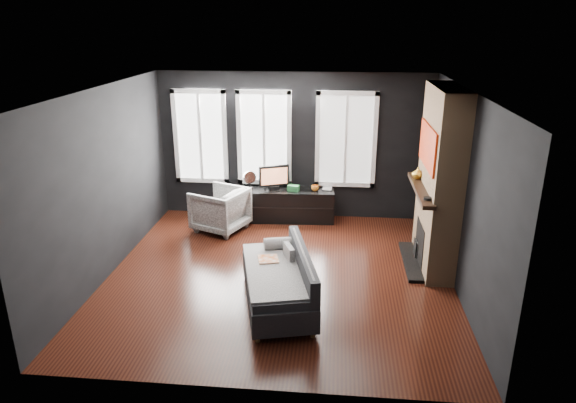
# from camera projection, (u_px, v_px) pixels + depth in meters

# --- Properties ---
(floor) EXTENTS (5.00, 5.00, 0.00)m
(floor) POSITION_uv_depth(u_px,v_px,m) (279.00, 275.00, 7.59)
(floor) COLOR black
(floor) RESTS_ON ground
(ceiling) EXTENTS (5.00, 5.00, 0.00)m
(ceiling) POSITION_uv_depth(u_px,v_px,m) (278.00, 90.00, 6.68)
(ceiling) COLOR white
(ceiling) RESTS_ON ground
(wall_back) EXTENTS (5.00, 0.02, 2.70)m
(wall_back) POSITION_uv_depth(u_px,v_px,m) (294.00, 146.00, 9.48)
(wall_back) COLOR black
(wall_back) RESTS_ON ground
(wall_left) EXTENTS (0.02, 5.00, 2.70)m
(wall_left) POSITION_uv_depth(u_px,v_px,m) (106.00, 183.00, 7.36)
(wall_left) COLOR black
(wall_left) RESTS_ON ground
(wall_right) EXTENTS (0.02, 5.00, 2.70)m
(wall_right) POSITION_uv_depth(u_px,v_px,m) (463.00, 194.00, 6.91)
(wall_right) COLOR black
(wall_right) RESTS_ON ground
(windows) EXTENTS (4.00, 0.16, 1.76)m
(windows) POSITION_uv_depth(u_px,v_px,m) (269.00, 90.00, 9.14)
(windows) COLOR white
(windows) RESTS_ON wall_back
(fireplace) EXTENTS (0.70, 1.62, 2.70)m
(fireplace) POSITION_uv_depth(u_px,v_px,m) (440.00, 180.00, 7.49)
(fireplace) COLOR #93724C
(fireplace) RESTS_ON floor
(sofa) EXTENTS (1.28, 1.93, 0.76)m
(sofa) POSITION_uv_depth(u_px,v_px,m) (277.00, 279.00, 6.68)
(sofa) COLOR black
(sofa) RESTS_ON floor
(stripe_pillow) EXTENTS (0.19, 0.32, 0.31)m
(stripe_pillow) POSITION_uv_depth(u_px,v_px,m) (289.00, 256.00, 6.92)
(stripe_pillow) COLOR gray
(stripe_pillow) RESTS_ON sofa
(armchair) EXTENTS (1.02, 1.05, 0.84)m
(armchair) POSITION_uv_depth(u_px,v_px,m) (220.00, 207.00, 9.09)
(armchair) COLOR silver
(armchair) RESTS_ON floor
(media_console) EXTENTS (1.75, 0.63, 0.59)m
(media_console) POSITION_uv_depth(u_px,v_px,m) (287.00, 204.00, 9.60)
(media_console) COLOR black
(media_console) RESTS_ON floor
(monitor) EXTENTS (0.58, 0.33, 0.51)m
(monitor) POSITION_uv_depth(u_px,v_px,m) (274.00, 176.00, 9.43)
(monitor) COLOR black
(monitor) RESTS_ON media_console
(desk_fan) EXTENTS (0.32, 0.32, 0.34)m
(desk_fan) POSITION_uv_depth(u_px,v_px,m) (250.00, 179.00, 9.51)
(desk_fan) COLOR #9A9A9A
(desk_fan) RESTS_ON media_console
(mug) EXTENTS (0.14, 0.12, 0.13)m
(mug) POSITION_uv_depth(u_px,v_px,m) (315.00, 187.00, 9.40)
(mug) COLOR orange
(mug) RESTS_ON media_console
(book) EXTENTS (0.17, 0.03, 0.23)m
(book) POSITION_uv_depth(u_px,v_px,m) (323.00, 183.00, 9.50)
(book) COLOR tan
(book) RESTS_ON media_console
(storage_box) EXTENTS (0.23, 0.18, 0.11)m
(storage_box) POSITION_uv_depth(u_px,v_px,m) (293.00, 188.00, 9.40)
(storage_box) COLOR #246C35
(storage_box) RESTS_ON media_console
(mantel_vase) EXTENTS (0.19, 0.20, 0.18)m
(mantel_vase) POSITION_uv_depth(u_px,v_px,m) (418.00, 173.00, 7.94)
(mantel_vase) COLOR gold
(mantel_vase) RESTS_ON fireplace
(mantel_clock) EXTENTS (0.14, 0.14, 0.04)m
(mantel_clock) POSITION_uv_depth(u_px,v_px,m) (428.00, 199.00, 7.03)
(mantel_clock) COLOR black
(mantel_clock) RESTS_ON fireplace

